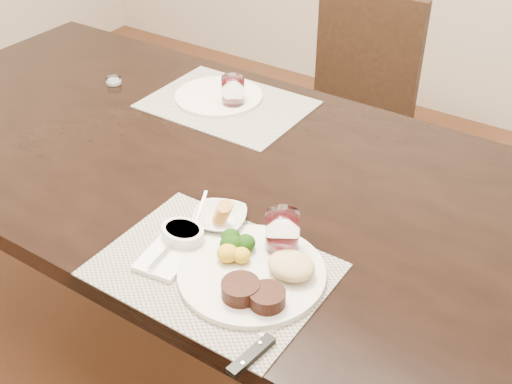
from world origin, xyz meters
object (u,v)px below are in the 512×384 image
Objects in this scene: wine_glass_near at (282,236)px; far_plate at (219,96)px; dinner_plate at (257,273)px; cracker_bowl at (220,218)px; chair_far at (351,102)px; steak_knife at (261,345)px.

far_plate is (-0.53, 0.50, -0.04)m from wine_glass_near.
far_plate is (-0.53, 0.60, -0.01)m from dinner_plate.
cracker_bowl is 1.55× the size of wine_glass_near.
dinner_plate reaches higher than far_plate.
wine_glass_near is 0.73m from far_plate.
cracker_bowl is at bearing 132.20° from dinner_plate.
far_plate is at bearing -102.33° from chair_far.
cracker_bowl reaches higher than far_plate.
steak_knife is at bearing -66.30° from wine_glass_near.
wine_glass_near is (-0.00, 0.10, 0.03)m from dinner_plate.
steak_knife is at bearing -69.84° from dinner_plate.
wine_glass_near reaches higher than far_plate.
dinner_plate is at bearing -72.53° from chair_far.
cracker_bowl is 0.17m from wine_glass_near.
wine_glass_near is (0.39, -1.14, 0.29)m from chair_far.
cracker_bowl is at bearing 145.44° from steak_knife.
steak_knife is 0.36m from cracker_bowl.
wine_glass_near is at bearing 121.40° from steak_knife.
far_plate is (-0.37, 0.49, -0.01)m from cracker_bowl.
cracker_bowl reaches higher than steak_knife.
wine_glass_near reaches higher than steak_knife.
wine_glass_near is (-0.11, 0.24, 0.04)m from steak_knife.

